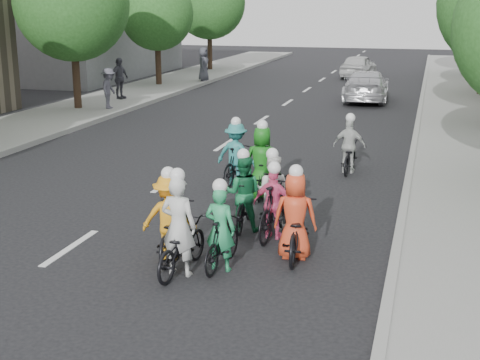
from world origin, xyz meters
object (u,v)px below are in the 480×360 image
at_px(cyclist_0, 180,240).
at_px(cyclist_8, 349,152).
at_px(cyclist_7, 237,158).
at_px(spectator_2, 203,64).
at_px(cyclist_3, 275,208).
at_px(follow_car_lead, 366,86).
at_px(follow_car_trail, 359,66).
at_px(cyclist_2, 171,225).
at_px(spectator_0, 109,88).
at_px(cyclist_4, 296,225).
at_px(spectator_1, 119,78).
at_px(cyclist_1, 244,199).
at_px(cyclist_6, 272,198).
at_px(cyclist_5, 221,237).
at_px(cyclist_9, 262,169).

relative_size(cyclist_0, cyclist_8, 1.12).
bearing_deg(cyclist_7, spectator_2, -60.56).
xyz_separation_m(cyclist_0, spectator_2, (-8.78, 26.69, 0.50)).
height_order(cyclist_3, follow_car_lead, cyclist_3).
bearing_deg(cyclist_3, follow_car_trail, -81.51).
relative_size(cyclist_2, follow_car_trail, 0.45).
height_order(cyclist_3, spectator_0, spectator_0).
xyz_separation_m(spectator_0, spectator_2, (0.49, 10.96, 0.10)).
relative_size(cyclist_0, follow_car_lead, 0.38).
distance_m(cyclist_0, cyclist_2, 0.75).
bearing_deg(cyclist_4, follow_car_lead, -93.28).
relative_size(cyclist_8, spectator_1, 0.88).
height_order(cyclist_8, follow_car_lead, cyclist_8).
bearing_deg(spectator_0, cyclist_3, -150.58).
distance_m(cyclist_1, cyclist_4, 1.85).
distance_m(cyclist_6, follow_car_trail, 29.37).
relative_size(cyclist_1, cyclist_8, 1.02).
bearing_deg(follow_car_trail, cyclist_7, 95.68).
relative_size(cyclist_8, spectator_2, 0.88).
xyz_separation_m(cyclist_7, follow_car_lead, (1.70, 16.16, 0.04)).
xyz_separation_m(cyclist_5, cyclist_7, (-1.33, 5.49, 0.11)).
bearing_deg(cyclist_5, follow_car_lead, -86.16).
xyz_separation_m(follow_car_trail, spectator_2, (-8.29, -5.59, 0.39)).
relative_size(cyclist_1, follow_car_trail, 0.41).
height_order(cyclist_1, spectator_1, spectator_1).
bearing_deg(cyclist_2, cyclist_0, 116.43).
bearing_deg(cyclist_9, follow_car_trail, -92.41).
bearing_deg(cyclist_1, cyclist_8, -110.38).
bearing_deg(follow_car_lead, cyclist_7, 81.12).
bearing_deg(cyclist_0, follow_car_lead, -87.27).
height_order(cyclist_9, follow_car_trail, cyclist_9).
xyz_separation_m(cyclist_3, cyclist_8, (0.78, 5.76, -0.05)).
height_order(spectator_0, spectator_1, spectator_1).
distance_m(cyclist_4, cyclist_8, 6.70).
bearing_deg(follow_car_trail, cyclist_8, 101.82).
height_order(cyclist_8, cyclist_9, cyclist_9).
bearing_deg(follow_car_lead, spectator_2, -28.35).
bearing_deg(spectator_1, cyclist_9, -127.12).
xyz_separation_m(spectator_0, spectator_1, (-0.89, 2.84, 0.10)).
height_order(cyclist_2, cyclist_4, cyclist_4).
bearing_deg(spectator_0, cyclist_5, -155.43).
distance_m(cyclist_3, cyclist_7, 4.10).
distance_m(follow_car_lead, spectator_2, 10.83).
bearing_deg(spectator_0, cyclist_7, -147.24).
bearing_deg(cyclist_6, cyclist_0, 72.01).
xyz_separation_m(cyclist_0, cyclist_7, (-0.71, 5.88, 0.08)).
distance_m(cyclist_5, follow_car_lead, 21.66).
bearing_deg(cyclist_9, spectator_1, -56.76).
bearing_deg(spectator_1, spectator_2, 6.07).
distance_m(spectator_0, spectator_2, 10.97).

